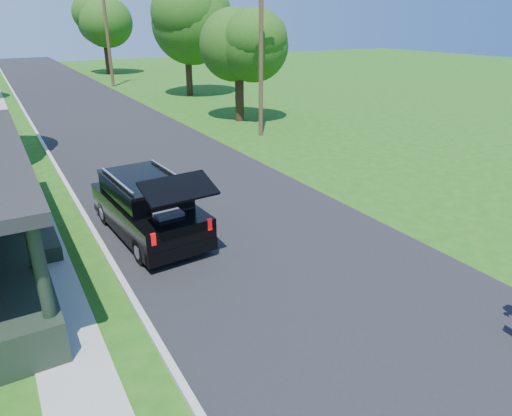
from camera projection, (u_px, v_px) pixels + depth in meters
ground at (340, 303)px, 10.36m from camera, size 140.00×140.00×0.00m
street at (116, 130)px, 26.33m from camera, size 8.00×120.00×0.02m
curb at (40, 139)px, 24.46m from camera, size 0.15×120.00×0.12m
sidewalk at (7, 143)px, 23.74m from camera, size 1.30×120.00×0.03m
black_suv at (148, 207)px, 13.30m from camera, size 2.27×5.18×2.36m
tree_right_near at (238, 34)px, 26.87m from camera, size 5.46×5.62×7.60m
tree_right_mid at (185, 15)px, 35.92m from camera, size 7.04×6.88×9.42m
tree_right_far at (102, 16)px, 50.73m from camera, size 7.01×7.09×9.58m
utility_pole_near at (261, 50)px, 23.51m from camera, size 1.46×0.25×8.65m
utility_pole_far at (106, 27)px, 41.27m from camera, size 1.82×0.34×10.20m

